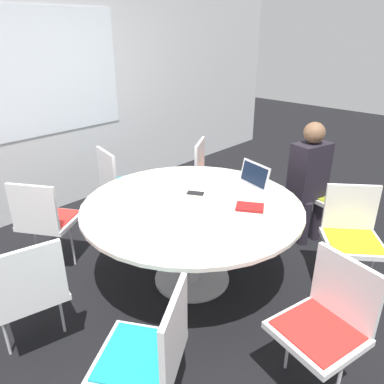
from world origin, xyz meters
TOP-DOWN VIEW (x-y plane):
  - ground_plane at (0.00, 0.00)m, footprint 16.00×16.00m
  - wall_back at (0.00, 2.17)m, footprint 8.00×0.07m
  - conference_table at (0.00, 0.00)m, footprint 1.74×1.74m
  - chair_0 at (1.54, -0.33)m, footprint 0.53×0.52m
  - chair_1 at (1.06, 0.71)m, footprint 0.59×0.59m
  - chair_2 at (0.22, 1.26)m, footprint 0.51×0.52m
  - chair_3 at (-0.72, 1.05)m, footprint 0.59×0.59m
  - chair_4 at (-1.26, 0.22)m, footprint 0.52×0.51m
  - chair_5 at (-1.06, -0.71)m, footprint 0.59×0.59m
  - chair_6 at (-0.24, -1.26)m, footprint 0.51×0.53m
  - chair_7 at (0.83, -0.97)m, footprint 0.60×0.60m
  - person_0 at (1.29, -0.35)m, footprint 0.40×0.32m
  - laptop at (0.55, -0.14)m, footprint 0.33×0.39m
  - spiral_notebook at (0.24, -0.38)m, footprint 0.24×0.26m
  - cell_phone at (0.16, 0.11)m, footprint 0.13×0.16m

SIDE VIEW (x-z plane):
  - ground_plane at x=0.00m, z-range 0.00..0.00m
  - chair_0 at x=1.54m, z-range 0.08..0.93m
  - chair_1 at x=1.06m, z-range 0.08..0.93m
  - chair_2 at x=0.22m, z-range 0.08..0.93m
  - chair_3 at x=-0.72m, z-range 0.08..0.93m
  - chair_4 at x=-1.26m, z-range 0.08..0.93m
  - chair_5 at x=-1.06m, z-range 0.08..0.93m
  - chair_6 at x=-0.24m, z-range 0.08..0.93m
  - chair_7 at x=0.83m, z-range 0.08..0.93m
  - conference_table at x=0.00m, z-range 0.25..0.97m
  - person_0 at x=1.29m, z-range 0.10..1.30m
  - cell_phone at x=0.16m, z-range 0.72..0.73m
  - spiral_notebook at x=0.24m, z-range 0.72..0.74m
  - laptop at x=0.55m, z-range 0.67..0.88m
  - wall_back at x=0.00m, z-range 0.00..2.70m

